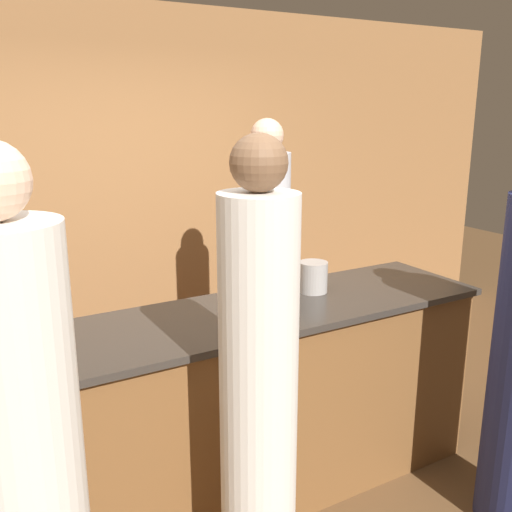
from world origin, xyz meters
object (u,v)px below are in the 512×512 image
Objects in this scene: guest_2 at (258,406)px; ice_bucket at (313,277)px; bartender at (266,282)px; guest_1 at (25,485)px.

guest_2 is 11.61× the size of ice_bucket.
bartender is 1.59m from guest_2.
guest_1 reaches higher than ice_bucket.
bartender is 1.01× the size of guest_1.
guest_2 is (0.86, 0.03, 0.01)m from guest_1.
guest_1 is (-1.70, -1.39, -0.02)m from bartender.
bartender reaches higher than ice_bucket.
guest_1 is at bearing -154.67° from ice_bucket.
guest_2 is at bearing 58.08° from bartender.
bartender is 0.65m from ice_bucket.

